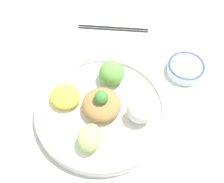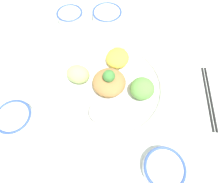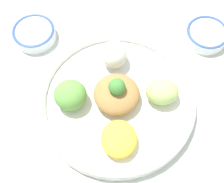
{
  "view_description": "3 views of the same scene",
  "coord_description": "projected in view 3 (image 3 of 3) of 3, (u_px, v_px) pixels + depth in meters",
  "views": [
    {
      "loc": [
        -0.3,
        0.26,
        0.73
      ],
      "look_at": [
        0.0,
        -0.06,
        0.06
      ],
      "focal_mm": 50.0,
      "sensor_mm": 36.0,
      "label": 1
    },
    {
      "loc": [
        -0.21,
        -0.23,
        0.53
      ],
      "look_at": [
        -0.02,
        -0.05,
        0.04
      ],
      "focal_mm": 30.0,
      "sensor_mm": 36.0,
      "label": 2
    },
    {
      "loc": [
        0.28,
        0.09,
        0.65
      ],
      "look_at": [
        0.01,
        -0.03,
        0.07
      ],
      "focal_mm": 50.0,
      "sensor_mm": 36.0,
      "label": 3
    }
  ],
  "objects": [
    {
      "name": "sauce_bowl_dark",
      "position": [
        207.0,
        35.0,
        0.79
      ],
      "size": [
        0.1,
        0.1,
        0.03
      ],
      "color": "white",
      "rests_on": "ground_plane"
    },
    {
      "name": "ground_plane",
      "position": [
        126.0,
        107.0,
        0.71
      ],
      "size": [
        2.4,
        2.4,
        0.0
      ],
      "primitive_type": "plane",
      "color": "silver"
    },
    {
      "name": "salad_platter",
      "position": [
        116.0,
        98.0,
        0.7
      ],
      "size": [
        0.36,
        0.36,
        0.1
      ],
      "color": "white",
      "rests_on": "ground_plane"
    },
    {
      "name": "sauce_bowl_red",
      "position": [
        34.0,
        33.0,
        0.79
      ],
      "size": [
        0.11,
        0.11,
        0.03
      ],
      "color": "white",
      "rests_on": "ground_plane"
    }
  ]
}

